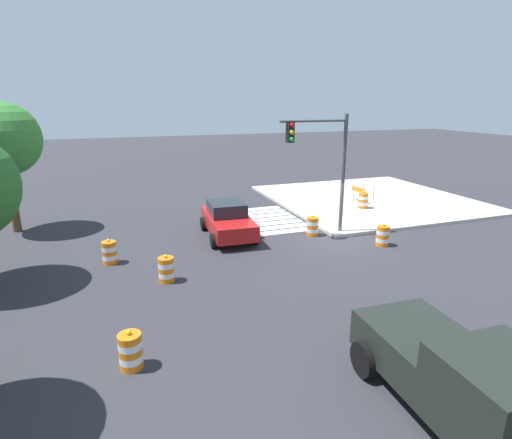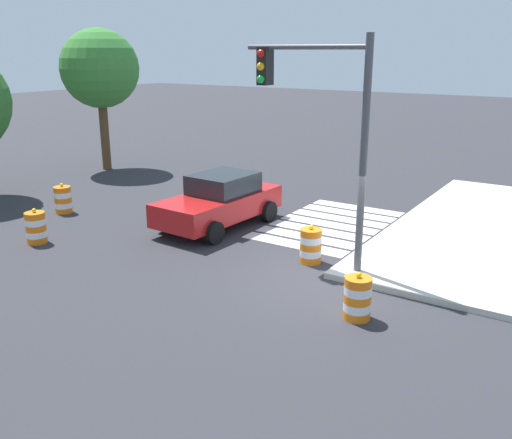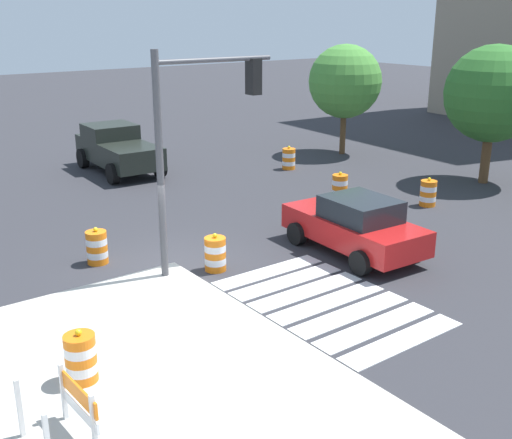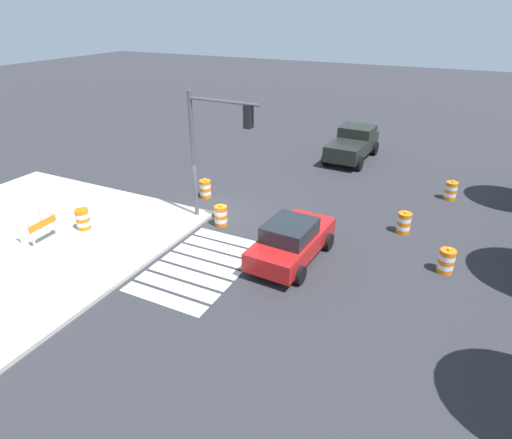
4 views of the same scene
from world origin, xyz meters
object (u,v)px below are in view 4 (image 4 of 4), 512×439
Objects in this scene: sports_car at (292,240)px; traffic_light_pole at (215,136)px; traffic_barrel_median_near at (205,189)px; traffic_barrel_median_far at (451,191)px; traffic_barrel_on_sidewalk at (83,219)px; construction_barricade at (40,227)px; traffic_barrel_near_corner at (404,223)px; pickup_truck at (354,143)px; traffic_barrel_crosswalk_end at (446,261)px; traffic_barrel_far_curb at (221,216)px.

traffic_light_pole is at bearing -109.29° from sports_car.
traffic_barrel_median_far is (-5.25, 11.01, 0.00)m from traffic_barrel_median_near.
traffic_light_pole is at bearing 125.49° from traffic_barrel_on_sidewalk.
sports_car is 8.93m from traffic_barrel_on_sidewalk.
construction_barricade reaches higher than traffic_barrel_median_far.
sports_car is 4.31× the size of traffic_barrel_near_corner.
traffic_barrel_median_far is at bearing 130.18° from construction_barricade.
traffic_barrel_near_corner is at bearing 120.06° from construction_barricade.
construction_barricade is (12.15, -14.39, 0.27)m from traffic_barrel_median_far.
pickup_truck is 0.95× the size of traffic_light_pole.
construction_barricade is (3.34, -9.49, -0.09)m from sports_car.
sports_car is at bearing 109.40° from construction_barricade.
traffic_barrel_median_far is 0.19× the size of traffic_light_pole.
traffic_barrel_on_sidewalk is (14.89, -7.56, -0.37)m from pickup_truck.
pickup_truck is 12.29m from traffic_light_pole.
traffic_barrel_median_near is 1.00× the size of traffic_barrel_on_sidewalk.
sports_car is 5.59m from traffic_barrel_crosswalk_end.
pickup_truck is at bearing -150.19° from traffic_barrel_crosswalk_end.
traffic_barrel_near_corner is 1.00× the size of traffic_barrel_far_curb.
traffic_barrel_near_corner is 14.93m from construction_barricade.
traffic_barrel_on_sidewalk is at bearing -51.87° from traffic_barrel_median_far.
traffic_barrel_crosswalk_end and traffic_barrel_median_far have the same top height.
traffic_barrel_near_corner and traffic_barrel_crosswalk_end have the same top height.
traffic_barrel_median_near and traffic_barrel_far_curb have the same top height.
construction_barricade is at bearing -27.68° from traffic_barrel_on_sidewalk.
sports_car is 4.31× the size of traffic_barrel_far_curb.
traffic_barrel_crosswalk_end is 1.00× the size of traffic_barrel_median_far.
traffic_barrel_near_corner is 3.09m from traffic_barrel_crosswalk_end.
sports_car is 0.84× the size of pickup_truck.
traffic_barrel_on_sidewalk reaches higher than construction_barricade.
sports_car is 5.31m from traffic_light_pole.
traffic_barrel_crosswalk_end is 1.00× the size of traffic_barrel_median_near.
traffic_barrel_far_curb is (-1.25, -3.83, -0.36)m from sports_car.
pickup_truck is 18.34m from construction_barricade.
construction_barricade is (16.34, -8.32, -0.25)m from pickup_truck.
sports_car reaches higher than construction_barricade.
traffic_barrel_median_near is at bearing -136.36° from traffic_light_pole.
traffic_barrel_far_curb is 3.47m from traffic_light_pole.
traffic_barrel_far_curb is 5.82m from traffic_barrel_on_sidewalk.
traffic_barrel_on_sidewalk is at bearing 152.32° from construction_barricade.
traffic_barrel_crosswalk_end is (-1.68, 5.32, -0.36)m from sports_car.
sports_car is at bearing -39.68° from traffic_barrel_near_corner.
pickup_truck is 4.02× the size of construction_barricade.
pickup_truck is 5.12× the size of traffic_barrel_crosswalk_end.
traffic_barrel_median_far is 1.00× the size of traffic_barrel_on_sidewalk.
traffic_light_pole is (-4.77, 5.41, 3.19)m from construction_barricade.
traffic_barrel_near_corner is 7.81m from traffic_barrel_far_curb.
sports_car is 4.05m from traffic_barrel_far_curb.
traffic_barrel_crosswalk_end is 0.19× the size of traffic_light_pole.
traffic_barrel_near_corner is 0.78× the size of construction_barricade.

